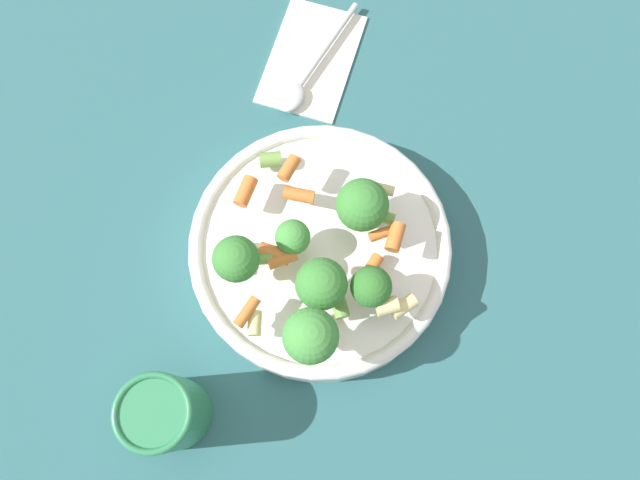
{
  "coord_description": "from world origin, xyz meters",
  "views": [
    {
      "loc": [
        0.12,
        -0.1,
        0.61
      ],
      "look_at": [
        0.0,
        0.0,
        0.06
      ],
      "focal_mm": 35.0,
      "sensor_mm": 36.0,
      "label": 1
    }
  ],
  "objects": [
    {
      "name": "pasta_salad",
      "position": [
        0.02,
        -0.02,
        0.09
      ],
      "size": [
        0.21,
        0.19,
        0.08
      ],
      "color": "#8CB766",
      "rests_on": "bowl"
    },
    {
      "name": "napkin",
      "position": [
        -0.17,
        0.14,
        0.0
      ],
      "size": [
        0.15,
        0.16,
        0.01
      ],
      "color": "white",
      "rests_on": "ground_plane"
    },
    {
      "name": "bowl",
      "position": [
        0.0,
        0.0,
        0.03
      ],
      "size": [
        0.25,
        0.25,
        0.05
      ],
      "color": "white",
      "rests_on": "ground_plane"
    },
    {
      "name": "ground_plane",
      "position": [
        0.0,
        0.0,
        0.0
      ],
      "size": [
        3.0,
        3.0,
        0.0
      ],
      "primitive_type": "plane",
      "color": "#2D6066"
    },
    {
      "name": "cup",
      "position": [
        0.03,
        -0.2,
        0.05
      ],
      "size": [
        0.07,
        0.07,
        0.1
      ],
      "color": "#2D7F51",
      "rests_on": "ground_plane"
    },
    {
      "name": "spoon",
      "position": [
        -0.16,
        0.12,
        0.01
      ],
      "size": [
        0.06,
        0.15,
        0.01
      ],
      "rotation": [
        0.0,
        0.0,
        11.29
      ],
      "color": "silver",
      "rests_on": "napkin"
    }
  ]
}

